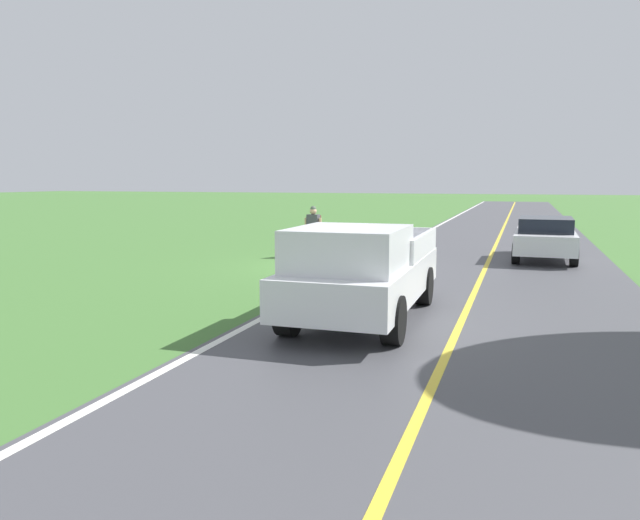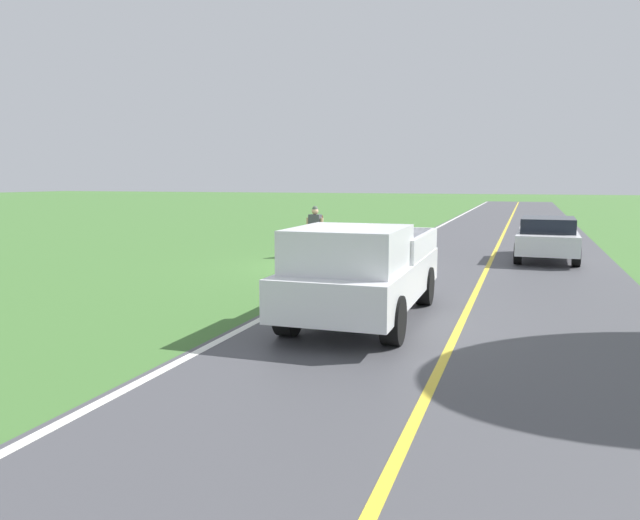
{
  "view_description": "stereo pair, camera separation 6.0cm",
  "coord_description": "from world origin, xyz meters",
  "px_view_note": "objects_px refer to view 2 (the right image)",
  "views": [
    {
      "loc": [
        -5.42,
        17.25,
        2.62
      ],
      "look_at": [
        -2.19,
        7.71,
        1.27
      ],
      "focal_mm": 33.68,
      "sensor_mm": 36.0,
      "label": 1
    },
    {
      "loc": [
        -5.48,
        17.23,
        2.62
      ],
      "look_at": [
        -2.19,
        7.71,
        1.27
      ],
      "focal_mm": 33.68,
      "sensor_mm": 36.0,
      "label": 2
    }
  ],
  "objects_px": {
    "pickup_truck_passing": "(361,270)",
    "sedan_near_oncoming": "(547,237)",
    "hitchhiker_walking": "(315,229)",
    "suitcase_carried": "(303,251)"
  },
  "relations": [
    {
      "from": "suitcase_carried",
      "to": "pickup_truck_passing",
      "type": "relative_size",
      "value": 0.08
    },
    {
      "from": "suitcase_carried",
      "to": "pickup_truck_passing",
      "type": "distance_m",
      "value": 9.59
    },
    {
      "from": "hitchhiker_walking",
      "to": "sedan_near_oncoming",
      "type": "distance_m",
      "value": 7.67
    },
    {
      "from": "hitchhiker_walking",
      "to": "suitcase_carried",
      "type": "relative_size",
      "value": 3.8
    },
    {
      "from": "pickup_truck_passing",
      "to": "suitcase_carried",
      "type": "bearing_deg",
      "value": -62.84
    },
    {
      "from": "suitcase_carried",
      "to": "sedan_near_oncoming",
      "type": "distance_m",
      "value": 8.11
    },
    {
      "from": "pickup_truck_passing",
      "to": "sedan_near_oncoming",
      "type": "bearing_deg",
      "value": -108.72
    },
    {
      "from": "sedan_near_oncoming",
      "to": "suitcase_carried",
      "type": "bearing_deg",
      "value": 13.34
    },
    {
      "from": "hitchhiker_walking",
      "to": "pickup_truck_passing",
      "type": "xyz_separation_m",
      "value": [
        -3.94,
        8.56,
        -0.01
      ]
    },
    {
      "from": "pickup_truck_passing",
      "to": "sedan_near_oncoming",
      "type": "xyz_separation_m",
      "value": [
        -3.52,
        -10.37,
        -0.21
      ]
    }
  ]
}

